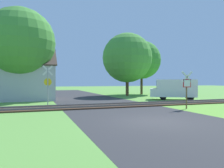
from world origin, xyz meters
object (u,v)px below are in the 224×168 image
(tree_far, at_px, (142,60))
(house, at_px, (22,81))
(crossing_sign_far, at_px, (48,82))
(stop_sign_near, at_px, (187,87))
(tree_left, at_px, (20,42))
(tree_right, at_px, (127,58))
(mail_truck, at_px, (174,89))

(tree_far, bearing_deg, house, -164.32)
(crossing_sign_far, relative_size, house, 0.47)
(stop_sign_near, distance_m, tree_left, 16.91)
(stop_sign_near, xyz_separation_m, tree_right, (1.94, 15.31, 3.75))
(stop_sign_near, bearing_deg, mail_truck, -108.92)
(tree_right, relative_size, mail_truck, 1.72)
(mail_truck, bearing_deg, crossing_sign_far, 123.78)
(house, bearing_deg, tree_far, 17.19)
(house, distance_m, mail_truck, 16.82)
(tree_left, xyz_separation_m, tree_far, (17.32, 6.41, -0.64))
(stop_sign_near, xyz_separation_m, tree_left, (-11.92, 11.15, 4.41))
(house, xyz_separation_m, tree_far, (17.22, 4.83, 3.38))
(stop_sign_near, relative_size, house, 0.38)
(crossing_sign_far, height_order, tree_left, tree_left)
(tree_far, bearing_deg, crossing_sign_far, -142.33)
(crossing_sign_far, distance_m, tree_right, 15.10)
(crossing_sign_far, bearing_deg, tree_right, 42.91)
(stop_sign_near, height_order, tree_left, tree_left)
(tree_left, bearing_deg, crossing_sign_far, -64.47)
(house, distance_m, tree_far, 18.20)
(tree_left, bearing_deg, tree_far, 20.30)
(house, distance_m, tree_left, 4.32)
(house, bearing_deg, stop_sign_near, -45.60)
(stop_sign_near, bearing_deg, house, -36.57)
(tree_far, distance_m, mail_truck, 11.38)
(tree_right, bearing_deg, stop_sign_near, -97.23)
(crossing_sign_far, height_order, tree_right, tree_right)
(mail_truck, bearing_deg, stop_sign_near, -179.97)
(house, distance_m, tree_right, 14.40)
(house, height_order, tree_left, tree_left)
(mail_truck, bearing_deg, tree_far, 21.88)
(stop_sign_near, relative_size, crossing_sign_far, 0.82)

